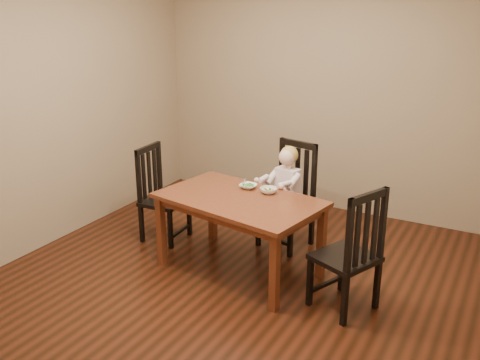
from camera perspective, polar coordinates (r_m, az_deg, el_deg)
The scene contains 9 objects.
room at distance 4.29m, azimuth -0.21°, elevation 5.66°, with size 4.01×4.01×2.71m.
dining_table at distance 4.65m, azimuth -0.07°, elevation -2.83°, with size 1.51×1.06×0.69m.
chair_child at distance 5.23m, azimuth 5.26°, elevation -1.80°, with size 0.52×0.51×1.03m.
chair_left at distance 5.41m, azimuth -8.48°, elevation -1.61°, with size 0.42×0.44×0.96m.
chair_right at distance 4.19m, azimuth 11.73°, elevation -7.68°, with size 0.56×0.57×1.01m.
toddler at distance 5.15m, azimuth 4.96°, elevation -0.60°, with size 0.30×0.37×0.52m, color white, non-canonical shape.
bowl_peas at distance 4.84m, azimuth 0.88°, elevation -0.67°, with size 0.15×0.15×0.04m, color white.
bowl_veg at distance 4.72m, azimuth 3.07°, elevation -1.12°, with size 0.15×0.15×0.05m, color white.
fork at distance 4.84m, azimuth 0.37°, elevation -0.35°, with size 0.03×0.13×0.05m.
Camera 1 is at (2.02, -3.66, 2.32)m, focal length 40.00 mm.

